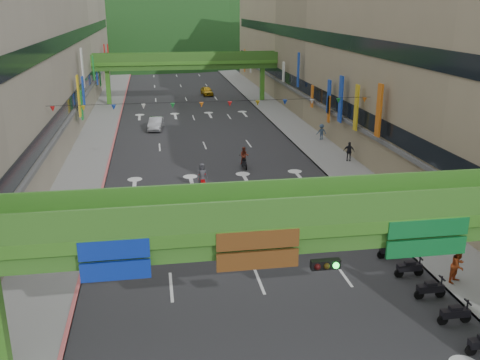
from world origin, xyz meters
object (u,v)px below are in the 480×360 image
scooter_rider_mid (244,158)px  pedestrian_red (458,268)px  overpass_near (320,240)px  car_silver (156,124)px  car_yellow (207,91)px

scooter_rider_mid → pedestrian_red: size_ratio=1.04×
scooter_rider_mid → overpass_near: bearing=-93.7°
car_silver → car_yellow: car_silver is taller
overpass_near → car_yellow: overpass_near is taller
scooter_rider_mid → car_yellow: bearing=88.7°
car_silver → pedestrian_red: pedestrian_red is taller
overpass_near → pedestrian_red: (8.87, 4.58, -4.29)m
overpass_near → scooter_rider_mid: bearing=86.3°
overpass_near → pedestrian_red: overpass_near is taller
car_yellow → pedestrian_red: (6.32, -61.26, 0.26)m
overpass_near → car_yellow: bearing=87.8°
car_silver → pedestrian_red: bearing=-61.7°
overpass_near → scooter_rider_mid: (1.68, 26.26, -4.23)m
scooter_rider_mid → car_yellow: (0.87, 39.59, -0.31)m
car_silver → car_yellow: (8.19, 23.07, -0.03)m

